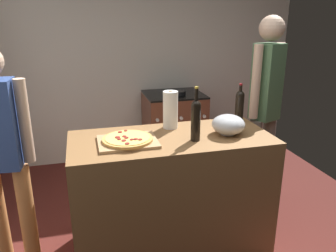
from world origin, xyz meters
name	(u,v)px	position (x,y,z in m)	size (l,w,h in m)	color
ground_plane	(162,205)	(0.00, 1.24, -0.01)	(3.98, 3.07, 0.02)	#511E19
kitchen_wall_rear	(136,54)	(0.00, 2.52, 1.30)	(3.98, 0.10, 2.60)	beige
counter	(171,194)	(-0.08, 0.63, 0.46)	(1.45, 0.65, 0.92)	olive
cutting_board	(128,142)	(-0.40, 0.58, 0.93)	(0.40, 0.32, 0.02)	tan
pizza	(128,139)	(-0.40, 0.58, 0.95)	(0.35, 0.35, 0.03)	tan
mixing_bowl	(228,125)	(0.34, 0.57, 1.00)	(0.24, 0.24, 0.15)	#B2B2B7
paper_towel_roll	(170,110)	(-0.03, 0.83, 1.07)	(0.11, 0.11, 0.29)	white
wine_bottle_clear	(240,105)	(0.55, 0.84, 1.07)	(0.07, 0.07, 0.32)	black
wine_bottle_dark	(196,118)	(0.06, 0.52, 1.08)	(0.07, 0.07, 0.38)	black
stove	(174,129)	(0.36, 2.12, 0.44)	(0.67, 0.61, 0.92)	brown
person_in_stripes	(2,149)	(-1.21, 0.70, 0.91)	(0.40, 0.22, 1.58)	#D88C4C
person_in_red	(265,103)	(0.88, 1.01, 1.02)	(0.35, 0.26, 1.76)	slate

